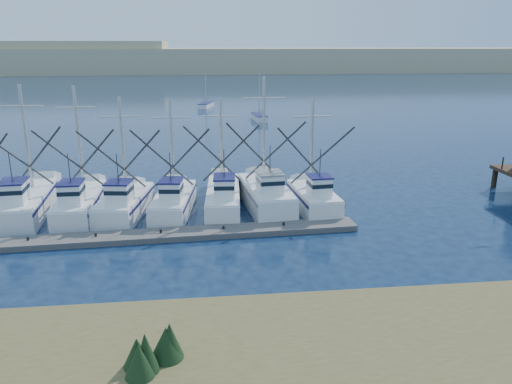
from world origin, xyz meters
TOP-DOWN VIEW (x-y plane):
  - ground at (0.00, 0.00)m, footprint 500.00×500.00m
  - floating_dock at (-10.22, 6.24)m, footprint 27.70×3.26m
  - dune_ridge at (0.00, 210.00)m, footprint 360.00×60.00m
  - trawler_fleet at (-10.32, 11.15)m, footprint 26.91×8.88m
  - sailboat_near at (3.16, 56.34)m, footprint 2.09×6.08m
  - sailboat_far at (-5.11, 74.16)m, footprint 3.28×6.25m

SIDE VIEW (x-z plane):
  - ground at x=0.00m, z-range 0.00..0.00m
  - floating_dock at x=-10.22m, z-range 0.00..0.37m
  - sailboat_far at x=-5.11m, z-range -3.56..4.54m
  - sailboat_near at x=3.16m, z-range -3.55..4.55m
  - trawler_fleet at x=-10.32m, z-range -3.85..5.82m
  - dune_ridge at x=0.00m, z-range 0.00..10.00m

